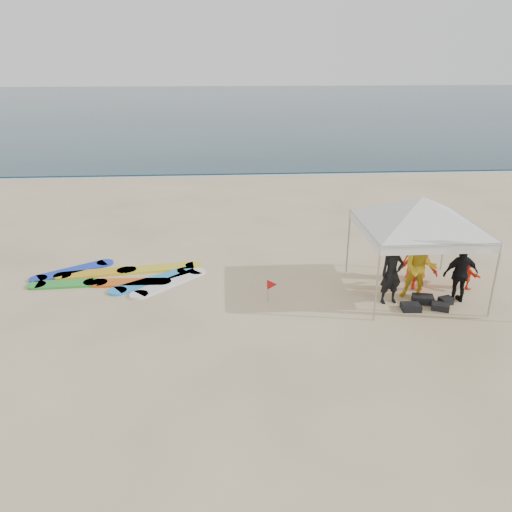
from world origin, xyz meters
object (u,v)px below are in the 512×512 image
at_px(person_orange_a, 420,263).
at_px(canopy_tent, 423,197).
at_px(person_yellow, 420,268).
at_px(person_seated, 467,274).
at_px(surfboard_spread, 124,277).
at_px(person_black_a, 392,273).
at_px(marker_pennant, 272,285).
at_px(person_orange_b, 417,254).
at_px(person_black_b, 461,274).

relative_size(person_orange_a, canopy_tent, 0.38).
distance_m(person_yellow, canopy_tent, 1.96).
height_order(person_seated, canopy_tent, canopy_tent).
height_order(canopy_tent, surfboard_spread, canopy_tent).
height_order(person_black_a, marker_pennant, person_black_a).
bearing_deg(person_orange_b, person_seated, 139.85).
height_order(person_black_a, person_black_b, person_black_a).
relative_size(person_black_b, marker_pennant, 2.64).
bearing_deg(person_yellow, canopy_tent, 110.34).
height_order(person_orange_a, surfboard_spread, person_orange_a).
height_order(person_yellow, surfboard_spread, person_yellow).
bearing_deg(canopy_tent, person_yellow, -87.69).
height_order(person_yellow, person_black_b, person_yellow).
distance_m(person_orange_a, canopy_tent, 2.08).
relative_size(person_black_b, surfboard_spread, 0.32).
distance_m(person_orange_a, person_seated, 1.50).
bearing_deg(person_seated, person_black_b, 125.52).
xyz_separation_m(person_seated, canopy_tent, (-1.73, -0.19, 2.41)).
relative_size(person_seated, marker_pennant, 1.43).
relative_size(canopy_tent, surfboard_spread, 0.84).
bearing_deg(person_black_a, person_seated, 6.72).
distance_m(person_orange_b, canopy_tent, 2.27).
xyz_separation_m(person_orange_b, surfboard_spread, (-8.98, 0.66, -0.79)).
distance_m(person_black_a, canopy_tent, 2.23).
bearing_deg(person_seated, person_black_a, 89.81).
distance_m(person_black_a, person_yellow, 0.87).
bearing_deg(person_black_b, person_black_a, -3.96).
distance_m(marker_pennant, surfboard_spread, 4.83).
xyz_separation_m(person_black_a, canopy_tent, (0.83, 0.56, 1.99)).
relative_size(person_orange_b, surfboard_spread, 0.32).
distance_m(person_orange_b, surfboard_spread, 9.04).
bearing_deg(person_orange_a, person_yellow, 106.45).
bearing_deg(person_orange_a, person_black_b, 173.93).
bearing_deg(person_yellow, person_orange_a, 85.13).
xyz_separation_m(person_black_b, marker_pennant, (-5.18, 0.37, -0.35)).
distance_m(person_black_a, marker_pennant, 3.30).
height_order(person_orange_b, surfboard_spread, person_orange_b).
relative_size(person_black_a, person_black_b, 1.05).
bearing_deg(marker_pennant, person_orange_a, 6.06).
distance_m(person_seated, marker_pennant, 5.83).
bearing_deg(person_black_a, surfboard_spread, 154.88).
distance_m(person_yellow, person_seated, 1.87).
bearing_deg(surfboard_spread, person_orange_a, -8.69).
xyz_separation_m(canopy_tent, marker_pennant, (-4.09, -0.25, -2.37)).
xyz_separation_m(person_orange_b, canopy_tent, (-0.44, -0.90, 2.04)).
xyz_separation_m(person_black_a, person_orange_b, (1.27, 1.46, -0.05)).
distance_m(person_yellow, surfboard_spread, 8.82).
bearing_deg(person_seated, person_orange_b, 44.76).
height_order(person_black_a, canopy_tent, canopy_tent).
bearing_deg(person_seated, person_yellow, 91.94).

